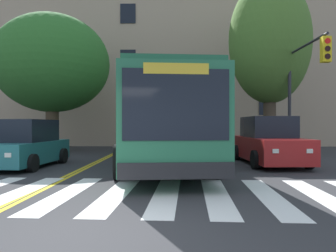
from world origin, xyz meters
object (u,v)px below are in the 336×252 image
Objects in this scene: traffic_light_near_corner at (303,76)px; street_tree_curbside_large at (270,42)px; car_red_far_lane at (268,143)px; city_bus at (161,121)px; traffic_light_overhead at (157,90)px; car_tan_behind_bus at (156,132)px; street_tree_curbside_small at (52,64)px; car_teal_near_lane at (26,145)px.

street_tree_curbside_large reaches higher than traffic_light_near_corner.
street_tree_curbside_large is (1.56, 5.18, 5.31)m from car_red_far_lane.
car_red_far_lane is 0.87× the size of traffic_light_near_corner.
traffic_light_overhead is (-0.26, 2.48, 1.45)m from city_bus.
car_tan_behind_bus is 8.90m from street_tree_curbside_large.
traffic_light_near_corner is 1.18× the size of traffic_light_overhead.
car_red_far_lane is 0.59× the size of street_tree_curbside_small.
city_bus is 1.44× the size of street_tree_curbside_small.
traffic_light_overhead is (0.40, -6.34, 2.07)m from car_tan_behind_bus.
city_bus is at bearing -85.73° from car_tan_behind_bus.
city_bus is 2.50× the size of traffic_light_overhead.
traffic_light_near_corner is (6.37, 2.11, 2.03)m from city_bus.
car_teal_near_lane is 13.56m from street_tree_curbside_large.
street_tree_curbside_large is 1.18× the size of street_tree_curbside_small.
car_teal_near_lane is (-4.92, -0.93, -0.92)m from city_bus.
city_bus is at bearing -42.08° from street_tree_curbside_small.
car_tan_behind_bus is 7.65m from street_tree_curbside_small.
car_red_far_lane is 0.93× the size of car_tan_behind_bus.
traffic_light_near_corner is at bearing 18.34° from city_bus.
traffic_light_near_corner is 6.66m from traffic_light_overhead.
street_tree_curbside_small reaches higher than car_red_far_lane.
traffic_light_near_corner reaches higher than traffic_light_overhead.
city_bus is 2.26× the size of car_tan_behind_bus.
traffic_light_near_corner is (7.03, -6.70, 2.65)m from car_tan_behind_bus.
car_red_far_lane is 5.57m from traffic_light_overhead.
car_tan_behind_bus is at bearing 152.05° from street_tree_curbside_large.
street_tree_curbside_large is (6.48, -3.44, 5.05)m from car_tan_behind_bus.
traffic_light_overhead is (-4.52, 2.28, 2.33)m from car_red_far_lane.
traffic_light_overhead is 7.37m from street_tree_curbside_large.
city_bus is 1.23× the size of street_tree_curbside_large.
traffic_light_overhead reaches higher than car_red_far_lane.
street_tree_curbside_large reaches higher than city_bus.
city_bus is at bearing -137.24° from street_tree_curbside_large.
street_tree_curbside_large is at bearing -27.95° from car_tan_behind_bus.
street_tree_curbside_large is at bearing -2.25° from street_tree_curbside_small.
car_tan_behind_bus is 0.64× the size of street_tree_curbside_small.
car_teal_near_lane is 0.43× the size of street_tree_curbside_large.
street_tree_curbside_small is (-6.24, 3.39, 1.90)m from traffic_light_overhead.
traffic_light_near_corner reaches higher than car_tan_behind_bus.
car_red_far_lane is at bearing 2.63° from city_bus.
street_tree_curbside_small is (-1.57, 6.79, 4.26)m from car_teal_near_lane.
traffic_light_near_corner is at bearing -16.27° from street_tree_curbside_small.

